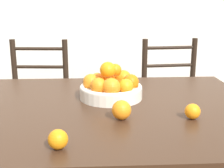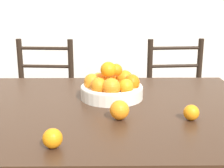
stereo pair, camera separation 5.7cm
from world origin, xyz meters
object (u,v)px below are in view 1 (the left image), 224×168
Objects in this scene: fruit_bowl at (111,87)px; chair_left at (37,109)px; orange_loose_2 at (122,110)px; chair_right at (173,106)px; orange_loose_1 at (193,111)px; orange_loose_0 at (58,139)px.

fruit_bowl is 0.32× the size of chair_left.
chair_right is (0.46, 0.97, -0.32)m from orange_loose_2.
orange_loose_1 is 1.31m from chair_left.
chair_left is (-0.49, 0.68, -0.34)m from fruit_bowl.
chair_right is at bearing 60.50° from orange_loose_0.
orange_loose_0 is 1.29m from chair_left.
orange_loose_2 is 0.08× the size of chair_right.
chair_right is (0.98, -0.00, 0.00)m from chair_left.
orange_loose_0 is 1.04× the size of orange_loose_1.
fruit_bowl reaches higher than orange_loose_2.
chair_right is (0.69, 1.21, -0.32)m from orange_loose_0.
chair_left and chair_right have the same top height.
chair_left is (-0.80, 0.98, -0.32)m from orange_loose_1.
orange_loose_0 is 1.43m from chair_right.
chair_left is at bearing 129.31° from orange_loose_1.
chair_left reaches higher than orange_loose_2.
orange_loose_1 is at bearing -105.34° from chair_right.
chair_right is (0.18, 0.98, -0.32)m from orange_loose_1.
chair_left is (-0.30, 1.21, -0.32)m from orange_loose_0.
orange_loose_2 is at bearing 177.71° from orange_loose_1.
fruit_bowl is at bearing 69.81° from orange_loose_0.
orange_loose_0 reaches higher than orange_loose_1.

